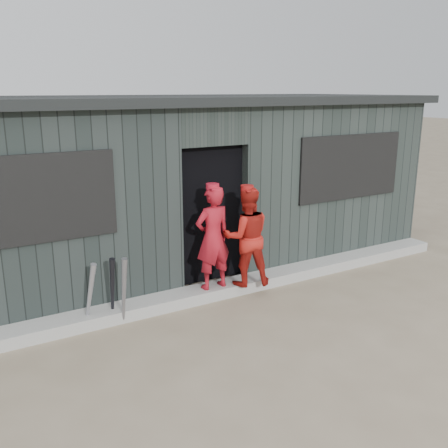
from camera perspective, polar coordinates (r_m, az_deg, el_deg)
ground at (r=5.59m, az=9.69°, el=-14.21°), size 80.00×80.00×0.00m
curb at (r=6.89m, az=-0.08°, el=-7.40°), size 8.00×0.36×0.15m
bat_left at (r=6.01m, az=-15.09°, el=-7.90°), size 0.17×0.31×0.84m
bat_mid at (r=5.99m, az=-11.38°, el=-7.58°), size 0.08×0.22×0.87m
bat_right at (r=6.11m, az=-12.64°, el=-7.32°), size 0.10×0.27×0.85m
player_red_left at (r=6.52m, az=-1.29°, el=-1.58°), size 0.52×0.36×1.39m
player_red_right at (r=6.65m, az=2.59°, el=-1.45°), size 0.78×0.69×1.34m
player_grey_back at (r=7.43m, az=-0.70°, el=-1.80°), size 0.57×0.40×1.11m
dugout at (r=7.99m, az=-6.22°, el=4.75°), size 8.30×3.30×2.62m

